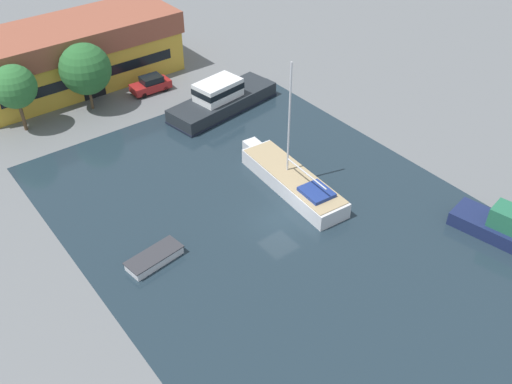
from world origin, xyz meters
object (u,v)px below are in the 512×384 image
object	(u,v)px
warehouse_building	(73,54)
quay_tree_by_water	(14,87)
quay_tree_near_building	(85,69)
sailboat_moored	(292,180)
parked_car	(151,84)
motor_cruiser	(222,99)
cabin_boat	(505,228)
small_dinghy	(154,258)

from	to	relation	value
warehouse_building	quay_tree_by_water	xyz separation A→B (m)	(-8.02, -6.20, 1.19)
quay_tree_near_building	sailboat_moored	bearing A→B (deg)	-71.89
quay_tree_by_water	parked_car	xyz separation A→B (m)	(13.41, -0.41, -3.70)
quay_tree_by_water	warehouse_building	bearing A→B (deg)	37.68
motor_cruiser	cabin_boat	bearing A→B (deg)	-177.90
quay_tree_by_water	sailboat_moored	bearing A→B (deg)	-57.70
quay_tree_by_water	motor_cruiser	bearing A→B (deg)	-25.40
sailboat_moored	motor_cruiser	xyz separation A→B (m)	(2.94, 14.38, 0.39)
parked_car	small_dinghy	world-z (taller)	parked_car
quay_tree_by_water	small_dinghy	distance (m)	23.73
parked_car	small_dinghy	bearing A→B (deg)	152.23
motor_cruiser	small_dinghy	xyz separation A→B (m)	(-16.28, -15.18, -0.81)
quay_tree_by_water	motor_cruiser	size ratio (longest dim) A/B	0.53
quay_tree_by_water	parked_car	distance (m)	13.92
motor_cruiser	cabin_boat	size ratio (longest dim) A/B	1.59
motor_cruiser	cabin_boat	world-z (taller)	motor_cruiser
sailboat_moored	cabin_boat	size ratio (longest dim) A/B	1.59
warehouse_building	quay_tree_near_building	xyz separation A→B (m)	(-1.15, -6.16, 0.96)
motor_cruiser	warehouse_building	bearing A→B (deg)	23.70
warehouse_building	motor_cruiser	size ratio (longest dim) A/B	1.85
quay_tree_by_water	cabin_boat	world-z (taller)	quay_tree_by_water
warehouse_building	small_dinghy	size ratio (longest dim) A/B	5.27
parked_car	warehouse_building	bearing A→B (deg)	40.05
warehouse_building	quay_tree_by_water	distance (m)	10.21
quay_tree_near_building	sailboat_moored	distance (m)	24.02
sailboat_moored	motor_cruiser	world-z (taller)	sailboat_moored
sailboat_moored	small_dinghy	xyz separation A→B (m)	(-13.34, -0.79, -0.42)
parked_car	quay_tree_by_water	bearing A→B (deg)	89.09
quay_tree_by_water	parked_car	size ratio (longest dim) A/B	1.57
warehouse_building	motor_cruiser	xyz separation A→B (m)	(9.17, -14.36, -2.21)
warehouse_building	quay_tree_near_building	world-z (taller)	quay_tree_near_building
quay_tree_near_building	motor_cruiser	bearing A→B (deg)	-38.45
small_dinghy	cabin_boat	size ratio (longest dim) A/B	0.56
quay_tree_by_water	motor_cruiser	distance (m)	19.33
warehouse_building	small_dinghy	world-z (taller)	warehouse_building
quay_tree_near_building	cabin_boat	distance (m)	40.23
quay_tree_near_building	small_dinghy	world-z (taller)	quay_tree_near_building
warehouse_building	cabin_boat	distance (m)	45.49
small_dinghy	cabin_boat	bearing A→B (deg)	50.54
sailboat_moored	cabin_boat	xyz separation A→B (m)	(8.48, -14.24, 0.15)
warehouse_building	parked_car	distance (m)	8.89
quay_tree_by_water	sailboat_moored	distance (m)	26.94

